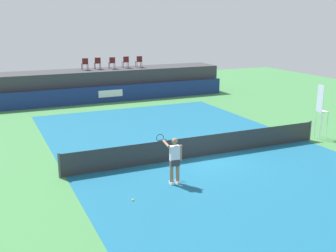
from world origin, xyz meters
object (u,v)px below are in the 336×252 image
at_px(spectator_chair_far_right, 139,61).
at_px(net_post_far, 310,131).
at_px(spectator_chair_far_left, 85,63).
at_px(tennis_ball, 133,200).
at_px(umpire_chair, 321,108).
at_px(spectator_chair_center, 112,62).
at_px(spectator_chair_right, 126,62).
at_px(net_post_near, 59,165).
at_px(spectator_chair_left, 98,63).
at_px(tennis_player, 174,159).

relative_size(spectator_chair_far_right, net_post_far, 0.89).
bearing_deg(spectator_chair_far_left, tennis_ball, -98.75).
xyz_separation_m(spectator_chair_far_right, umpire_chair, (4.03, -15.31, -1.11)).
distance_m(spectator_chair_center, net_post_far, 16.44).
height_order(spectator_chair_right, net_post_near, spectator_chair_right).
xyz_separation_m(spectator_chair_left, umpire_chair, (7.29, -15.50, -1.11)).
height_order(spectator_chair_left, spectator_chair_far_right, same).
height_order(spectator_chair_far_right, net_post_near, spectator_chair_far_right).
relative_size(net_post_near, tennis_player, 0.56).
distance_m(spectator_chair_left, spectator_chair_center, 1.09).
xyz_separation_m(net_post_near, tennis_ball, (1.86, -3.14, -0.46)).
xyz_separation_m(spectator_chair_right, spectator_chair_far_right, (1.04, -0.16, 0.00)).
bearing_deg(tennis_player, spectator_chair_far_left, 86.98).
xyz_separation_m(tennis_player, tennis_ball, (-1.92, -0.81, -0.92)).
bearing_deg(spectator_chair_center, spectator_chair_far_left, 177.38).
distance_m(spectator_chair_left, spectator_chair_far_right, 3.27).
relative_size(spectator_chair_left, tennis_player, 0.50).
relative_size(spectator_chair_left, net_post_near, 0.89).
bearing_deg(spectator_chair_right, spectator_chair_left, 179.05).
bearing_deg(tennis_ball, spectator_chair_right, 71.96).
bearing_deg(tennis_player, net_post_far, 15.10).
bearing_deg(net_post_near, spectator_chair_left, 69.80).
bearing_deg(spectator_chair_far_left, spectator_chair_right, 1.72).
bearing_deg(spectator_chair_far_left, spectator_chair_center, -2.62).
distance_m(umpire_chair, net_post_far, 1.24).
relative_size(umpire_chair, net_post_far, 2.76).
relative_size(net_post_far, tennis_ball, 14.71).
bearing_deg(net_post_near, spectator_chair_far_right, 59.65).
bearing_deg(spectator_chair_far_left, spectator_chair_left, 7.65).
height_order(spectator_chair_far_left, spectator_chair_center, same).
distance_m(net_post_near, net_post_far, 12.40).
distance_m(umpire_chair, net_post_near, 13.04).
height_order(spectator_chair_far_left, net_post_near, spectator_chair_far_left).
bearing_deg(spectator_chair_far_right, net_post_far, -77.37).
relative_size(spectator_chair_far_right, net_post_near, 0.89).
distance_m(spectator_chair_left, umpire_chair, 17.17).
height_order(spectator_chair_center, net_post_far, spectator_chair_center).
bearing_deg(spectator_chair_right, spectator_chair_far_right, -8.80).
distance_m(spectator_chair_far_left, tennis_ball, 18.92).
height_order(spectator_chair_left, tennis_player, spectator_chair_left).
bearing_deg(spectator_chair_left, net_post_far, -66.66).
xyz_separation_m(spectator_chair_far_left, tennis_ball, (-2.85, -18.52, -2.66)).
xyz_separation_m(umpire_chair, tennis_player, (-9.21, -2.33, -0.63)).
bearing_deg(spectator_chair_right, umpire_chair, -71.85).
bearing_deg(net_post_far, spectator_chair_far_right, 102.63).
relative_size(spectator_chair_far_right, tennis_ball, 13.06).
xyz_separation_m(spectator_chair_far_right, net_post_far, (3.43, -15.31, -2.19)).
bearing_deg(net_post_far, tennis_ball, -163.41).
xyz_separation_m(net_post_near, tennis_player, (3.78, -2.33, 0.46)).
xyz_separation_m(net_post_far, tennis_ball, (-10.54, -3.14, -0.46)).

